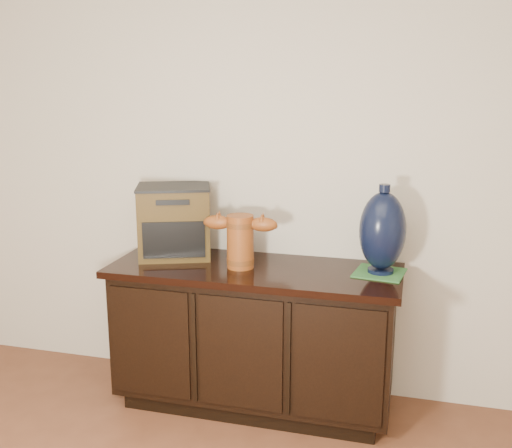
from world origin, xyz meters
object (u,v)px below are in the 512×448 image
(terracotta_vessel, at_px, (240,238))
(spray_can, at_px, (243,240))
(sideboard, at_px, (254,335))
(lamp_base, at_px, (382,231))
(tv_radio, at_px, (174,221))

(terracotta_vessel, bearing_deg, spray_can, 98.85)
(sideboard, relative_size, lamp_base, 3.38)
(lamp_base, bearing_deg, sideboard, -174.46)
(sideboard, xyz_separation_m, terracotta_vessel, (-0.07, -0.02, 0.52))
(spray_can, bearing_deg, sideboard, -56.70)
(sideboard, bearing_deg, spray_can, 123.30)
(sideboard, xyz_separation_m, tv_radio, (-0.46, 0.09, 0.56))
(terracotta_vessel, height_order, tv_radio, tv_radio)
(sideboard, distance_m, terracotta_vessel, 0.52)
(terracotta_vessel, bearing_deg, sideboard, 14.56)
(terracotta_vessel, bearing_deg, tv_radio, 161.36)
(sideboard, distance_m, tv_radio, 0.73)
(terracotta_vessel, distance_m, spray_can, 0.19)
(tv_radio, height_order, spray_can, tv_radio)
(terracotta_vessel, relative_size, lamp_base, 0.87)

